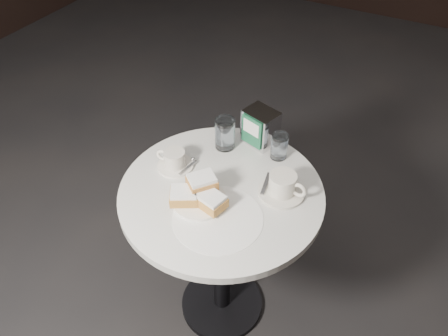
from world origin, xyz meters
TOP-DOWN VIEW (x-y plane):
  - ground at (0.00, 0.00)m, footprint 7.00×7.00m
  - cafe_table at (0.00, 0.00)m, footprint 0.70×0.70m
  - sugar_spill at (0.05, -0.12)m, footprint 0.30×0.30m
  - beignet_plate at (-0.04, -0.08)m, footprint 0.21×0.21m
  - coffee_cup_left at (-0.20, 0.03)m, footprint 0.14×0.14m
  - coffee_cup_right at (0.19, 0.08)m, footprint 0.17×0.17m
  - water_glass_left at (-0.10, 0.21)m, footprint 0.10×0.10m
  - water_glass_right at (0.10, 0.25)m, footprint 0.07×0.07m
  - napkin_dispenser at (0.01, 0.30)m, footprint 0.14×0.13m

SIDE VIEW (x-z plane):
  - ground at x=0.00m, z-range 0.00..0.00m
  - cafe_table at x=0.00m, z-range 0.17..0.92m
  - sugar_spill at x=0.05m, z-range 0.74..0.75m
  - coffee_cup_left at x=-0.20m, z-range 0.74..0.81m
  - beignet_plate at x=-0.04m, z-range 0.73..0.82m
  - coffee_cup_right at x=0.19m, z-range 0.74..0.82m
  - water_glass_right at x=0.10m, z-range 0.74..0.84m
  - water_glass_left at x=-0.10m, z-range 0.74..0.86m
  - napkin_dispenser at x=0.01m, z-range 0.75..0.88m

